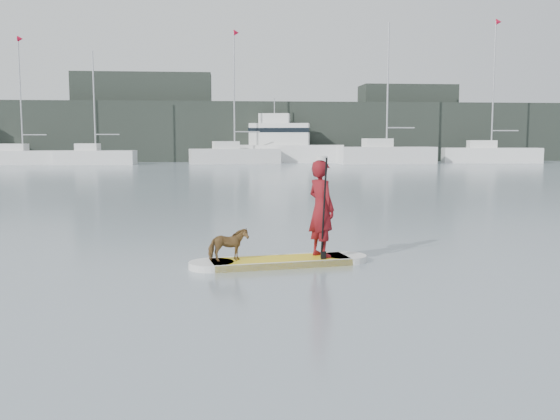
{
  "coord_description": "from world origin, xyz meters",
  "views": [
    {
      "loc": [
        -1.9,
        -12.46,
        2.26
      ],
      "look_at": [
        -0.88,
        -1.43,
        1.0
      ],
      "focal_mm": 40.0,
      "sensor_mm": 36.0,
      "label": 1
    }
  ],
  "objects": [
    {
      "name": "motor_yacht_a",
      "position": [
        4.25,
        48.2,
        1.75
      ],
      "size": [
        10.81,
        5.14,
        6.23
      ],
      "rotation": [
        0.0,
        0.0,
        -0.19
      ],
      "color": "silver",
      "rests_on": "ground"
    },
    {
      "name": "dog",
      "position": [
        -1.81,
        -1.58,
        0.41
      ],
      "size": [
        0.74,
        0.47,
        0.58
      ],
      "primitive_type": "imported",
      "rotation": [
        0.0,
        0.0,
        1.82
      ],
      "color": "brown",
      "rests_on": "paddleboard"
    },
    {
      "name": "paddleboard",
      "position": [
        -0.88,
        -1.43,
        0.06
      ],
      "size": [
        3.27,
        1.22,
        0.12
      ],
      "rotation": [
        0.0,
        0.0,
        0.17
      ],
      "color": "gold",
      "rests_on": "ground"
    },
    {
      "name": "paddle",
      "position": [
        -0.11,
        -1.58,
        0.8
      ],
      "size": [
        0.1,
        0.3,
        2.0
      ],
      "rotation": [
        0.0,
        0.0,
        0.17
      ],
      "color": "black",
      "rests_on": "ground"
    },
    {
      "name": "shore_building_west",
      "position": [
        -10.0,
        54.0,
        4.5
      ],
      "size": [
        14.0,
        4.0,
        9.0
      ],
      "primitive_type": "cube",
      "color": "black",
      "rests_on": "ground"
    },
    {
      "name": "ground",
      "position": [
        0.0,
        0.0,
        0.0
      ],
      "size": [
        140.0,
        140.0,
        0.0
      ],
      "primitive_type": "plane",
      "color": "slate",
      "rests_on": "ground"
    },
    {
      "name": "shore_building_east",
      "position": [
        18.0,
        54.0,
        4.0
      ],
      "size": [
        10.0,
        4.0,
        8.0
      ],
      "primitive_type": "cube",
      "color": "black",
      "rests_on": "ground"
    },
    {
      "name": "shore_mass",
      "position": [
        0.0,
        53.0,
        3.0
      ],
      "size": [
        90.0,
        6.0,
        6.0
      ],
      "primitive_type": "cube",
      "color": "black",
      "rests_on": "ground"
    },
    {
      "name": "sailboat_f",
      "position": [
        23.69,
        45.38,
        0.91
      ],
      "size": [
        9.34,
        4.41,
        13.46
      ],
      "rotation": [
        0.0,
        0.0,
        -0.2
      ],
      "color": "silver",
      "rests_on": "ground"
    },
    {
      "name": "sailboat_b",
      "position": [
        -19.78,
        45.5,
        0.78
      ],
      "size": [
        7.65,
        2.52,
        11.28
      ],
      "rotation": [
        0.0,
        0.0,
        -0.03
      ],
      "color": "silver",
      "rests_on": "ground"
    },
    {
      "name": "sailboat_e",
      "position": [
        13.22,
        44.49,
        0.92
      ],
      "size": [
        8.94,
        3.21,
        12.81
      ],
      "rotation": [
        0.0,
        0.0,
        0.04
      ],
      "color": "silver",
      "rests_on": "ground"
    },
    {
      "name": "sailboat_d",
      "position": [
        -0.83,
        45.69,
        0.87
      ],
      "size": [
        8.52,
        3.69,
        12.15
      ],
      "rotation": [
        0.0,
        0.0,
        0.14
      ],
      "color": "silver",
      "rests_on": "ground"
    },
    {
      "name": "sailboat_c",
      "position": [
        -13.26,
        44.82,
        0.74
      ],
      "size": [
        7.08,
        2.7,
        9.99
      ],
      "rotation": [
        0.0,
        0.0,
        -0.05
      ],
      "color": "silver",
      "rests_on": "ground"
    },
    {
      "name": "white_cap",
      "position": [
        -0.11,
        -1.3,
        1.92
      ],
      "size": [
        0.22,
        0.22,
        0.07
      ],
      "primitive_type": "cylinder",
      "color": "silver",
      "rests_on": "paddler"
    },
    {
      "name": "paddler",
      "position": [
        -0.11,
        -1.3,
        1.0
      ],
      "size": [
        0.67,
        0.77,
        1.77
      ],
      "primitive_type": "imported",
      "rotation": [
        0.0,
        0.0,
        2.05
      ],
      "color": "maroon",
      "rests_on": "paddleboard"
    }
  ]
}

